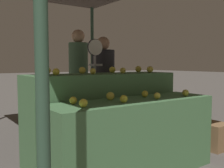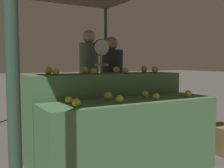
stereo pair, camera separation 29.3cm
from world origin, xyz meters
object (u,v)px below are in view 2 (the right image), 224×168
(person_vendor_at_scale, at_px, (112,79))
(person_customer_left, at_px, (89,71))
(produce_scale, at_px, (101,69))
(wooden_crate_side, at_px, (223,139))

(person_vendor_at_scale, bearing_deg, person_customer_left, -70.56)
(produce_scale, xyz_separation_m, person_vendor_at_scale, (0.36, 0.33, -0.18))
(produce_scale, height_order, person_customer_left, person_customer_left)
(produce_scale, relative_size, wooden_crate_side, 4.27)
(produce_scale, relative_size, person_vendor_at_scale, 0.95)
(person_customer_left, relative_size, wooden_crate_side, 4.97)
(produce_scale, height_order, wooden_crate_side, produce_scale)
(person_vendor_at_scale, relative_size, wooden_crate_side, 4.48)
(wooden_crate_side, bearing_deg, person_customer_left, 114.74)
(person_vendor_at_scale, bearing_deg, wooden_crate_side, 133.13)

